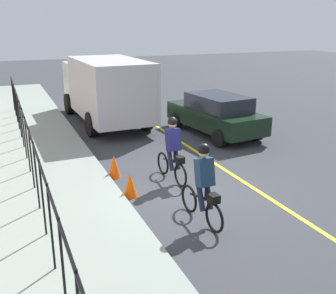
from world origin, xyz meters
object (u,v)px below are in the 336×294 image
box_truck_background (105,87)px  traffic_cone_far (130,185)px  cyclist_follow (204,185)px  patrol_sedan (216,114)px  traffic_cone_near (114,166)px  cyclist_lead (173,150)px

box_truck_background → traffic_cone_far: bearing=168.1°
traffic_cone_far → cyclist_follow: bearing=-151.8°
patrol_sedan → box_truck_background: 4.93m
traffic_cone_near → traffic_cone_far: traffic_cone_near is taller
cyclist_follow → box_truck_background: size_ratio=0.27×
cyclist_lead → traffic_cone_near: (0.90, 1.42, -0.58)m
cyclist_lead → box_truck_background: bearing=-4.3°
cyclist_lead → cyclist_follow: same height
patrol_sedan → box_truck_background: bearing=38.8°
cyclist_lead → traffic_cone_far: size_ratio=2.91×
patrol_sedan → traffic_cone_near: patrol_sedan is taller
cyclist_lead → patrol_sedan: cyclist_lead is taller
patrol_sedan → cyclist_follow: bearing=142.3°
cyclist_lead → patrol_sedan: (3.76, -3.45, -0.09)m
box_truck_background → traffic_cone_far: (-7.72, 1.39, -1.24)m
cyclist_lead → traffic_cone_near: 1.78m
box_truck_background → cyclist_follow: bearing=176.2°
patrol_sedan → traffic_cone_near: bearing=114.1°
traffic_cone_near → cyclist_lead: bearing=-122.5°
patrol_sedan → box_truck_background: box_truck_background is taller
cyclist_lead → patrol_sedan: size_ratio=0.40×
cyclist_lead → box_truck_background: size_ratio=0.27×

